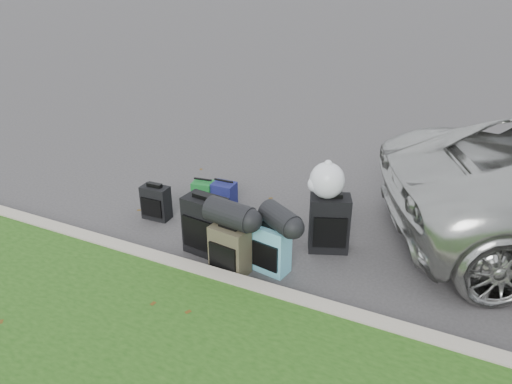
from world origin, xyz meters
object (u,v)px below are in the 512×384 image
at_px(suitcase_olive, 230,250).
at_px(tote_navy, 224,194).
at_px(suitcase_small_black, 156,203).
at_px(tote_green, 203,192).
at_px(suitcase_teal, 271,249).
at_px(suitcase_large_black_left, 206,225).
at_px(suitcase_large_black_right, 329,224).

bearing_deg(suitcase_olive, tote_navy, 128.17).
height_order(suitcase_small_black, tote_green, suitcase_small_black).
bearing_deg(tote_green, suitcase_small_black, -124.75).
xyz_separation_m(suitcase_teal, tote_navy, (-1.24, 1.16, -0.11)).
relative_size(suitcase_large_black_left, tote_navy, 2.12).
height_order(suitcase_small_black, suitcase_olive, suitcase_olive).
bearing_deg(suitcase_large_black_right, suitcase_small_black, 164.41).
distance_m(suitcase_large_black_right, tote_green, 2.01).
xyz_separation_m(tote_green, tote_navy, (0.30, 0.06, 0.01)).
bearing_deg(tote_navy, suitcase_large_black_right, -17.64).
bearing_deg(tote_green, suitcase_large_black_right, -19.91).
bearing_deg(suitcase_olive, suitcase_teal, 35.49).
height_order(suitcase_small_black, suitcase_large_black_right, suitcase_large_black_right).
relative_size(suitcase_teal, suitcase_large_black_right, 0.80).
distance_m(suitcase_small_black, tote_green, 0.73).
distance_m(suitcase_olive, suitcase_teal, 0.45).
bearing_deg(tote_green, suitcase_large_black_left, -65.54).
xyz_separation_m(suitcase_small_black, suitcase_large_black_right, (2.29, 0.26, 0.12)).
bearing_deg(suitcase_teal, suitcase_large_black_right, 68.04).
bearing_deg(suitcase_teal, tote_green, 153.74).
xyz_separation_m(suitcase_large_black_right, tote_navy, (-1.67, 0.46, -0.18)).
distance_m(suitcase_small_black, suitcase_teal, 1.92).
distance_m(suitcase_small_black, suitcase_olive, 1.61).
distance_m(suitcase_olive, tote_navy, 1.62).
bearing_deg(suitcase_large_black_left, suitcase_large_black_right, 33.91).
xyz_separation_m(suitcase_small_black, tote_navy, (0.62, 0.72, -0.06)).
relative_size(suitcase_small_black, tote_green, 1.42).
height_order(suitcase_large_black_left, tote_navy, suitcase_large_black_left).
relative_size(tote_green, tote_navy, 0.96).
relative_size(suitcase_olive, tote_green, 1.76).
height_order(tote_green, tote_navy, tote_navy).
relative_size(suitcase_small_black, suitcase_teal, 0.83).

